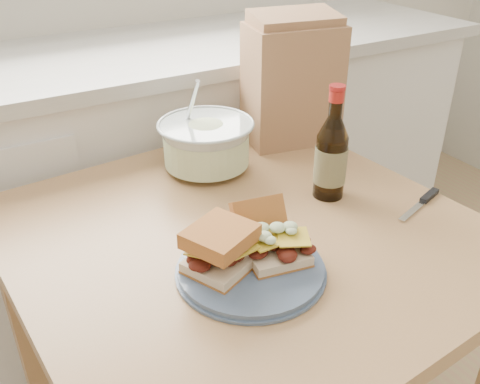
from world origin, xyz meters
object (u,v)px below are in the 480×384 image
dining_table (245,272)px  coleslaw_bowl (206,146)px  plate (251,269)px  paper_bag (292,84)px  beer_bottle (331,156)px

dining_table → coleslaw_bowl: coleslaw_bowl is taller
coleslaw_bowl → plate: bearing=-106.7°
dining_table → paper_bag: 0.55m
dining_table → coleslaw_bowl: size_ratio=4.13×
dining_table → plate: size_ratio=3.65×
dining_table → beer_bottle: beer_bottle is taller
plate → coleslaw_bowl: bearing=73.3°
coleslaw_bowl → beer_bottle: size_ratio=0.91×
coleslaw_bowl → paper_bag: size_ratio=0.75×
dining_table → coleslaw_bowl: bearing=73.4°
coleslaw_bowl → beer_bottle: (0.18, -0.26, 0.04)m
plate → coleslaw_bowl: 0.44m
coleslaw_bowl → paper_bag: (0.28, 0.05, 0.10)m
dining_table → plate: bearing=-121.3°
dining_table → paper_bag: (0.34, 0.33, 0.27)m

